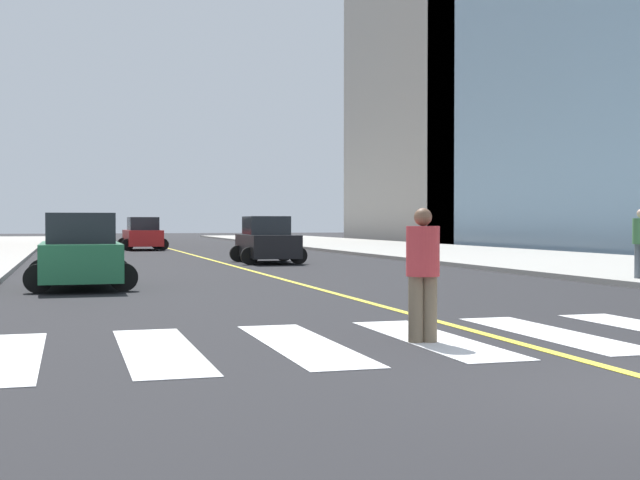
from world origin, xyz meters
The scene contains 9 objects.
sidewalk_kerb_east centered at (12.20, 20.00, 0.07)m, with size 10.00×120.00×0.15m, color #9E9B93.
crosswalk_paint centered at (0.00, 4.00, 0.01)m, with size 13.50×4.00×0.01m.
lane_divider_paint centered at (0.00, 40.00, 0.01)m, with size 0.16×80.00×0.01m, color yellow.
parking_garage_concrete centered at (28.23, 58.00, 12.60)m, with size 18.00×24.00×25.20m, color #9E9B93.
car_black_nearest centered at (1.66, 25.17, 0.83)m, with size 2.52×3.99×1.77m.
car_green_second centered at (-5.29, 14.32, 0.83)m, with size 2.47×3.96×1.77m.
car_white_third centered at (-5.14, 54.70, 0.97)m, with size 3.05×4.74×2.08m.
car_red_fourth centered at (-1.65, 41.59, 0.85)m, with size 2.60×4.10×1.81m.
pedestrian_crossing centered at (-1.15, 3.72, 0.96)m, with size 0.43×0.43×1.74m.
Camera 1 is at (-5.54, -6.50, 1.57)m, focal length 48.05 mm.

